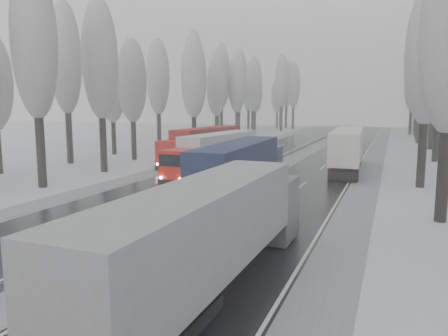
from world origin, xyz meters
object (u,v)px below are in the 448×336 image
Objects in this scene: truck_blue_box at (243,166)px; box_truck_distant at (342,132)px; truck_cream_box at (348,147)px; truck_red_red at (204,143)px; truck_grey_tarp at (215,228)px; truck_red_white at (215,151)px.

truck_blue_box is 58.81m from box_truck_distant.
truck_cream_box is 16.14m from truck_red_red.
truck_blue_box is 17.79m from truck_cream_box.
truck_cream_box is 42.26m from box_truck_distant.
truck_blue_box is 0.97× the size of truck_cream_box.
truck_cream_box is (1.47, 32.22, 0.08)m from truck_grey_tarp.
box_truck_distant is at bearing 93.83° from truck_grey_tarp.
truck_red_white is at bearing -152.00° from truck_cream_box.
box_truck_distant is 0.49× the size of truck_red_white.
truck_blue_box reaches higher than truck_red_white.
truck_red_red is at bearing 127.03° from truck_red_white.
truck_grey_tarp reaches higher than truck_red_red.
truck_blue_box reaches higher than truck_red_red.
truck_red_white is (-6.16, 9.90, -0.12)m from truck_blue_box.
truck_cream_box is at bearing -86.02° from box_truck_distant.
truck_red_red is (-11.01, -41.95, 0.99)m from box_truck_distant.
truck_blue_box reaches higher than box_truck_distant.
truck_blue_box is (-4.17, 15.35, 0.01)m from truck_grey_tarp.
truck_red_red is at bearing 115.50° from truck_grey_tarp.
box_truck_distant is 49.36m from truck_red_white.
truck_cream_box is 1.08× the size of truck_red_white.
truck_grey_tarp is 32.25m from truck_cream_box.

